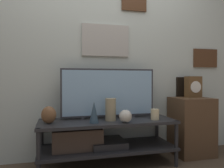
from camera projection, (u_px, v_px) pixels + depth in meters
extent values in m
cube|color=beige|center=(102.00, 43.00, 2.60)|extent=(6.40, 0.06, 2.70)
cube|color=#B2ADA3|center=(106.00, 40.00, 2.57)|extent=(0.56, 0.02, 0.37)
cube|color=#B2BCC6|center=(106.00, 40.00, 2.56)|extent=(0.53, 0.01, 0.34)
cube|color=#4C2D19|center=(205.00, 58.00, 2.92)|extent=(0.35, 0.02, 0.24)
cube|color=#2D2D33|center=(206.00, 58.00, 2.91)|extent=(0.32, 0.01, 0.21)
cube|color=black|center=(186.00, 89.00, 2.85)|extent=(0.28, 0.02, 0.32)
cube|color=slate|center=(186.00, 89.00, 2.85)|extent=(0.25, 0.01, 0.28)
cube|color=#4C2D19|center=(134.00, 4.00, 2.65)|extent=(0.31, 0.02, 0.17)
cube|color=white|center=(134.00, 3.00, 2.64)|extent=(0.28, 0.01, 0.14)
cube|color=#232326|center=(108.00, 121.00, 2.32)|extent=(1.43, 0.51, 0.03)
cube|color=#232326|center=(108.00, 148.00, 2.33)|extent=(1.43, 0.51, 0.03)
cylinder|color=#232326|center=(38.00, 155.00, 1.94)|extent=(0.04, 0.04, 0.48)
cylinder|color=#232326|center=(176.00, 144.00, 2.28)|extent=(0.04, 0.04, 0.48)
cylinder|color=#232326|center=(42.00, 141.00, 2.38)|extent=(0.04, 0.04, 0.48)
cylinder|color=#232326|center=(157.00, 133.00, 2.72)|extent=(0.04, 0.04, 0.48)
cube|color=black|center=(108.00, 143.00, 2.33)|extent=(0.36, 0.36, 0.07)
cube|color=#47382D|center=(77.00, 139.00, 2.25)|extent=(0.50, 0.28, 0.21)
cylinder|color=#333338|center=(83.00, 118.00, 2.37)|extent=(0.05, 0.05, 0.02)
cylinder|color=#333338|center=(133.00, 116.00, 2.52)|extent=(0.05, 0.05, 0.02)
cube|color=#333338|center=(109.00, 93.00, 2.44)|extent=(1.06, 0.04, 0.53)
cube|color=#8CB2D1|center=(109.00, 93.00, 2.42)|extent=(1.02, 0.01, 0.50)
sphere|color=beige|center=(125.00, 116.00, 2.18)|extent=(0.13, 0.13, 0.13)
ellipsoid|color=brown|center=(49.00, 115.00, 2.14)|extent=(0.14, 0.11, 0.17)
cone|color=#2D4251|center=(94.00, 112.00, 2.17)|extent=(0.10, 0.10, 0.21)
cylinder|color=tan|center=(111.00, 109.00, 2.29)|extent=(0.11, 0.11, 0.23)
cylinder|color=beige|center=(155.00, 114.00, 2.35)|extent=(0.09, 0.09, 0.11)
cube|color=#513823|center=(191.00, 126.00, 2.65)|extent=(0.44, 0.40, 0.69)
cube|color=brown|center=(193.00, 87.00, 2.71)|extent=(0.19, 0.10, 0.26)
cylinder|color=white|center=(196.00, 87.00, 2.65)|extent=(0.14, 0.01, 0.14)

